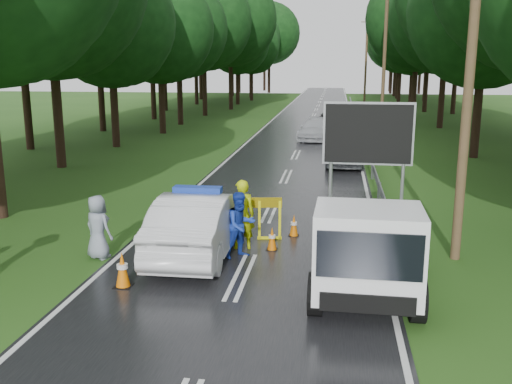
% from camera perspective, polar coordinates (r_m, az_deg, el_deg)
% --- Properties ---
extents(ground, '(160.00, 160.00, 0.00)m').
position_cam_1_polar(ground, '(13.48, -1.49, -8.45)').
color(ground, '#1E4213').
rests_on(ground, ground).
extents(road, '(7.00, 140.00, 0.02)m').
position_cam_1_polar(road, '(42.71, 5.16, 6.25)').
color(road, black).
rests_on(road, ground).
extents(guardrail, '(0.12, 60.06, 0.70)m').
position_cam_1_polar(guardrail, '(42.31, 10.20, 6.77)').
color(guardrail, gray).
rests_on(guardrail, ground).
extents(utility_pole_near, '(1.40, 0.24, 10.00)m').
position_cam_1_polar(utility_pole_near, '(14.72, 20.73, 12.70)').
color(utility_pole_near, '#4E3F24').
rests_on(utility_pole_near, ground).
extents(utility_pole_mid, '(1.40, 0.24, 10.00)m').
position_cam_1_polar(utility_pole_mid, '(40.50, 12.71, 12.81)').
color(utility_pole_mid, '#4E3F24').
rests_on(utility_pole_mid, ground).
extents(utility_pole_far, '(1.40, 0.24, 10.00)m').
position_cam_1_polar(utility_pole_far, '(66.45, 10.94, 12.80)').
color(utility_pole_far, '#4E3F24').
rests_on(utility_pole_far, ground).
extents(police_sedan, '(1.79, 5.00, 1.81)m').
position_cam_1_polar(police_sedan, '(14.81, -5.78, -3.17)').
color(police_sedan, silver).
rests_on(police_sedan, ground).
extents(work_truck, '(2.33, 5.03, 3.97)m').
position_cam_1_polar(work_truck, '(12.57, 10.89, -5.08)').
color(work_truck, gray).
rests_on(work_truck, ground).
extents(barrier, '(2.94, 0.52, 1.23)m').
position_cam_1_polar(barrier, '(15.89, -2.74, -1.63)').
color(barrier, '#F0EC0D').
rests_on(barrier, ground).
extents(officer, '(0.78, 0.61, 1.90)m').
position_cam_1_polar(officer, '(15.11, -1.44, -2.29)').
color(officer, '#B8D00B').
rests_on(officer, ground).
extents(civilian, '(1.05, 1.04, 1.71)m').
position_cam_1_polar(civilian, '(14.50, -1.54, -3.32)').
color(civilian, '#1937A7').
rests_on(civilian, ground).
extents(bystander_right, '(0.95, 0.82, 1.65)m').
position_cam_1_polar(bystander_right, '(14.98, -15.53, -3.41)').
color(bystander_right, gray).
rests_on(bystander_right, ground).
extents(queue_car_first, '(1.99, 4.58, 1.54)m').
position_cam_1_polar(queue_car_first, '(28.06, 8.97, 4.25)').
color(queue_car_first, '#3F4347').
rests_on(queue_car_first, ground).
extents(queue_car_second, '(2.39, 4.71, 1.31)m').
position_cam_1_polar(queue_car_second, '(37.11, 5.98, 6.24)').
color(queue_car_second, '#ABADB3').
rests_on(queue_car_second, ground).
extents(queue_car_third, '(2.93, 5.28, 1.40)m').
position_cam_1_polar(queue_car_third, '(43.05, 7.69, 7.16)').
color(queue_car_third, black).
rests_on(queue_car_third, ground).
extents(queue_car_fourth, '(1.73, 4.37, 1.42)m').
position_cam_1_polar(queue_car_fourth, '(49.02, 8.61, 7.83)').
color(queue_car_fourth, '#44454C').
rests_on(queue_car_fourth, ground).
extents(cone_near_left, '(0.39, 0.39, 0.83)m').
position_cam_1_polar(cone_near_left, '(13.07, -13.21, -7.62)').
color(cone_near_left, black).
rests_on(cone_near_left, ground).
extents(cone_center, '(0.30, 0.30, 0.64)m').
position_cam_1_polar(cone_center, '(15.18, 1.62, -4.73)').
color(cone_center, black).
rests_on(cone_center, ground).
extents(cone_far, '(0.31, 0.31, 0.65)m').
position_cam_1_polar(cone_far, '(16.41, 3.81, -3.39)').
color(cone_far, black).
rests_on(cone_far, ground).
extents(cone_left_mid, '(0.31, 0.31, 0.65)m').
position_cam_1_polar(cone_left_mid, '(16.63, -7.47, -3.25)').
color(cone_left_mid, black).
rests_on(cone_left_mid, ground).
extents(cone_right, '(0.34, 0.34, 0.72)m').
position_cam_1_polar(cone_right, '(14.65, 11.91, -5.51)').
color(cone_right, black).
rests_on(cone_right, ground).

